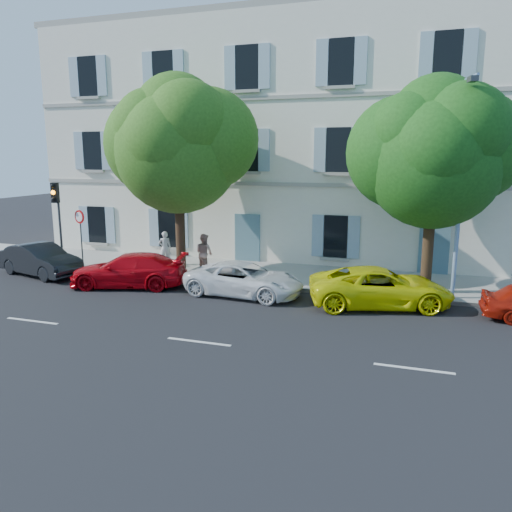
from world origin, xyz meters
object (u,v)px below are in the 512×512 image
(car_red_coupe, at_px, (129,270))
(car_yellow_supercar, at_px, (380,287))
(pedestrian_a, at_px, (165,248))
(pedestrian_b, at_px, (204,253))
(tree_left, at_px, (178,151))
(road_sign, at_px, (80,226))
(traffic_light, at_px, (57,206))
(tree_right, at_px, (434,161))
(car_dark_sedan, at_px, (40,260))
(car_white_coupe, at_px, (244,279))
(street_lamp, at_px, (462,178))

(car_red_coupe, xyz_separation_m, car_yellow_supercar, (10.12, 0.42, 0.01))
(pedestrian_a, distance_m, pedestrian_b, 2.62)
(car_yellow_supercar, xyz_separation_m, tree_left, (-8.86, 1.87, 4.83))
(road_sign, height_order, pedestrian_b, road_sign)
(tree_left, xyz_separation_m, road_sign, (-4.99, -0.37, -3.43))
(traffic_light, height_order, pedestrian_b, traffic_light)
(road_sign, bearing_deg, tree_right, 1.79)
(car_yellow_supercar, bearing_deg, traffic_light, 68.60)
(car_dark_sedan, distance_m, pedestrian_b, 7.43)
(car_white_coupe, distance_m, tree_right, 8.35)
(pedestrian_b, bearing_deg, street_lamp, -162.37)
(road_sign, bearing_deg, traffic_light, -173.60)
(car_yellow_supercar, height_order, pedestrian_a, pedestrian_a)
(car_white_coupe, bearing_deg, pedestrian_b, 52.55)
(road_sign, distance_m, pedestrian_a, 4.02)
(traffic_light, bearing_deg, road_sign, 6.40)
(tree_left, bearing_deg, tree_right, 0.61)
(tree_left, bearing_deg, car_white_coupe, -28.77)
(tree_left, bearing_deg, street_lamp, -3.01)
(pedestrian_b, bearing_deg, pedestrian_a, 3.49)
(tree_right, xyz_separation_m, pedestrian_b, (-9.48, 0.34, -4.12))
(car_yellow_supercar, distance_m, tree_right, 5.11)
(car_yellow_supercar, xyz_separation_m, street_lamp, (2.51, 1.27, 3.85))
(car_red_coupe, height_order, pedestrian_a, pedestrian_a)
(street_lamp, distance_m, pedestrian_b, 11.06)
(car_yellow_supercar, bearing_deg, street_lamp, -79.31)
(pedestrian_a, bearing_deg, car_yellow_supercar, 133.66)
(car_yellow_supercar, height_order, tree_left, tree_left)
(tree_left, relative_size, tree_right, 1.07)
(tree_right, distance_m, traffic_light, 16.68)
(tree_right, xyz_separation_m, pedestrian_a, (-11.94, 1.23, -4.19))
(car_dark_sedan, bearing_deg, car_white_coupe, -76.45)
(car_dark_sedan, height_order, car_white_coupe, car_dark_sedan)
(tree_left, xyz_separation_m, pedestrian_a, (-1.53, 1.34, -4.57))
(car_yellow_supercar, xyz_separation_m, traffic_light, (-14.97, 1.37, 2.31))
(pedestrian_a, bearing_deg, road_sign, -2.81)
(car_white_coupe, xyz_separation_m, traffic_light, (-9.84, 1.55, 2.38))
(street_lamp, bearing_deg, car_dark_sedan, -175.99)
(car_white_coupe, distance_m, street_lamp, 8.71)
(traffic_light, bearing_deg, tree_left, 4.64)
(car_red_coupe, relative_size, tree_right, 0.61)
(street_lamp, bearing_deg, tree_left, 176.99)
(tree_left, bearing_deg, car_yellow_supercar, -11.93)
(tree_right, distance_m, street_lamp, 1.34)
(car_dark_sedan, distance_m, pedestrian_a, 5.59)
(pedestrian_b, bearing_deg, car_red_coupe, 74.72)
(car_dark_sedan, relative_size, pedestrian_b, 2.47)
(car_red_coupe, distance_m, car_white_coupe, 4.99)
(car_dark_sedan, bearing_deg, pedestrian_a, -40.64)
(car_dark_sedan, bearing_deg, tree_right, -68.50)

